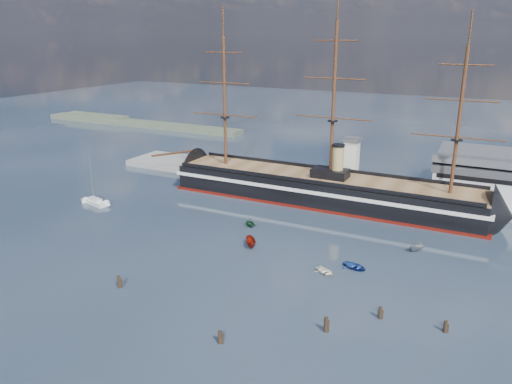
% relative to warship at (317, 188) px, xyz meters
% --- Properties ---
extents(ground, '(600.00, 600.00, 0.00)m').
position_rel_warship_xyz_m(ground, '(2.83, -20.00, -4.04)').
color(ground, '#192636').
rests_on(ground, ground).
extents(quay, '(180.00, 18.00, 2.00)m').
position_rel_warship_xyz_m(quay, '(12.83, 16.00, -4.04)').
color(quay, slate).
rests_on(quay, ground).
extents(quay_tower, '(5.00, 5.00, 15.00)m').
position_rel_warship_xyz_m(quay_tower, '(5.83, 13.00, 5.72)').
color(quay_tower, silver).
rests_on(quay_tower, ground).
extents(shoreline, '(120.00, 10.00, 4.00)m').
position_rel_warship_xyz_m(shoreline, '(-136.41, 75.00, -2.59)').
color(shoreline, '#3F4C38').
rests_on(shoreline, ground).
extents(warship, '(112.88, 16.30, 53.94)m').
position_rel_warship_xyz_m(warship, '(0.00, 0.00, 0.00)').
color(warship, black).
rests_on(warship, ground).
extents(sailboat, '(8.89, 4.72, 13.65)m').
position_rel_warship_xyz_m(sailboat, '(-55.28, -30.95, -3.17)').
color(sailboat, silver).
rests_on(sailboat, ground).
extents(motorboat_a, '(6.49, 5.51, 2.52)m').
position_rel_warship_xyz_m(motorboat_a, '(-2.04, -37.17, -4.04)').
color(motorboat_a, maroon).
rests_on(motorboat_a, ground).
extents(motorboat_b, '(2.23, 3.51, 1.53)m').
position_rel_warship_xyz_m(motorboat_b, '(22.26, -37.21, -4.04)').
color(motorboat_b, navy).
rests_on(motorboat_b, ground).
extents(motorboat_c, '(5.78, 4.25, 2.19)m').
position_rel_warship_xyz_m(motorboat_c, '(32.18, -22.30, -4.04)').
color(motorboat_c, slate).
rests_on(motorboat_c, ground).
extents(motorboat_d, '(5.64, 6.99, 2.37)m').
position_rel_warship_xyz_m(motorboat_d, '(-8.09, -26.13, -4.04)').
color(motorboat_d, '#1D482B').
rests_on(motorboat_d, ground).
extents(motorboat_e, '(2.64, 3.23, 1.42)m').
position_rel_warship_xyz_m(motorboat_e, '(17.65, -42.22, -4.04)').
color(motorboat_e, silver).
rests_on(motorboat_e, ground).
extents(piling_near_left, '(0.64, 0.64, 3.20)m').
position_rel_warship_xyz_m(piling_near_left, '(-15.67, -65.59, -4.04)').
color(piling_near_left, black).
rests_on(piling_near_left, ground).
extents(piling_near_mid, '(0.64, 0.64, 2.91)m').
position_rel_warship_xyz_m(piling_near_mid, '(10.79, -72.34, -4.04)').
color(piling_near_mid, black).
rests_on(piling_near_mid, ground).
extents(piling_near_right, '(0.64, 0.64, 3.47)m').
position_rel_warship_xyz_m(piling_near_right, '(24.56, -61.81, -4.04)').
color(piling_near_right, black).
rests_on(piling_near_right, ground).
extents(piling_far_right, '(0.64, 0.64, 2.80)m').
position_rel_warship_xyz_m(piling_far_right, '(41.93, -53.04, -4.04)').
color(piling_far_right, black).
rests_on(piling_far_right, ground).
extents(piling_extra, '(0.64, 0.64, 2.94)m').
position_rel_warship_xyz_m(piling_extra, '(31.46, -53.77, -4.04)').
color(piling_extra, black).
rests_on(piling_extra, ground).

